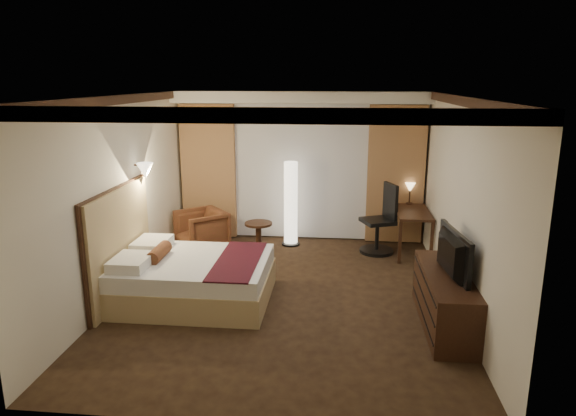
# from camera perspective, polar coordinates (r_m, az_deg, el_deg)

# --- Properties ---
(floor) EXTENTS (4.50, 5.50, 0.01)m
(floor) POSITION_cam_1_polar(r_m,az_deg,el_deg) (7.18, -0.33, -9.73)
(floor) COLOR black
(floor) RESTS_ON ground
(ceiling) EXTENTS (4.50, 5.50, 0.01)m
(ceiling) POSITION_cam_1_polar(r_m,az_deg,el_deg) (6.57, -0.36, 12.36)
(ceiling) COLOR white
(ceiling) RESTS_ON back_wall
(back_wall) EXTENTS (4.50, 0.02, 2.70)m
(back_wall) POSITION_cam_1_polar(r_m,az_deg,el_deg) (9.43, 1.46, 4.65)
(back_wall) COLOR beige
(back_wall) RESTS_ON floor
(left_wall) EXTENTS (0.02, 5.50, 2.70)m
(left_wall) POSITION_cam_1_polar(r_m,az_deg,el_deg) (7.33, -18.12, 1.19)
(left_wall) COLOR beige
(left_wall) RESTS_ON floor
(right_wall) EXTENTS (0.02, 5.50, 2.70)m
(right_wall) POSITION_cam_1_polar(r_m,az_deg,el_deg) (6.88, 18.62, 0.34)
(right_wall) COLOR beige
(right_wall) RESTS_ON floor
(crown_molding) EXTENTS (4.50, 5.50, 0.12)m
(crown_molding) POSITION_cam_1_polar(r_m,az_deg,el_deg) (6.57, -0.36, 11.84)
(crown_molding) COLOR black
(crown_molding) RESTS_ON ceiling
(soffit) EXTENTS (4.50, 0.50, 0.20)m
(soffit) POSITION_cam_1_polar(r_m,az_deg,el_deg) (9.06, 1.39, 12.21)
(soffit) COLOR white
(soffit) RESTS_ON ceiling
(curtain_sheer) EXTENTS (2.48, 0.04, 2.45)m
(curtain_sheer) POSITION_cam_1_polar(r_m,az_deg,el_deg) (9.37, 1.42, 3.97)
(curtain_sheer) COLOR silver
(curtain_sheer) RESTS_ON back_wall
(curtain_left_drape) EXTENTS (1.00, 0.14, 2.45)m
(curtain_left_drape) POSITION_cam_1_polar(r_m,az_deg,el_deg) (9.59, -8.81, 4.04)
(curtain_left_drape) COLOR tan
(curtain_left_drape) RESTS_ON back_wall
(curtain_right_drape) EXTENTS (1.00, 0.14, 2.45)m
(curtain_right_drape) POSITION_cam_1_polar(r_m,az_deg,el_deg) (9.34, 11.87, 3.63)
(curtain_right_drape) COLOR tan
(curtain_right_drape) RESTS_ON back_wall
(wall_sconce) EXTENTS (0.24, 0.24, 0.24)m
(wall_sconce) POSITION_cam_1_polar(r_m,az_deg,el_deg) (7.71, -15.58, 4.03)
(wall_sconce) COLOR white
(wall_sconce) RESTS_ON left_wall
(bed) EXTENTS (1.99, 1.55, 0.58)m
(bed) POSITION_cam_1_polar(r_m,az_deg,el_deg) (7.07, -10.31, -7.79)
(bed) COLOR white
(bed) RESTS_ON floor
(headboard) EXTENTS (0.12, 1.85, 1.50)m
(headboard) POSITION_cam_1_polar(r_m,az_deg,el_deg) (7.25, -18.14, -3.86)
(headboard) COLOR tan
(headboard) RESTS_ON floor
(armchair) EXTENTS (1.02, 1.03, 0.77)m
(armchair) POSITION_cam_1_polar(r_m,az_deg,el_deg) (9.04, -9.60, -2.23)
(armchair) COLOR #533519
(armchair) RESTS_ON floor
(side_table) EXTENTS (0.47, 0.47, 0.52)m
(side_table) POSITION_cam_1_polar(r_m,az_deg,el_deg) (8.86, -3.28, -3.24)
(side_table) COLOR black
(side_table) RESTS_ON floor
(floor_lamp) EXTENTS (0.32, 0.32, 1.52)m
(floor_lamp) POSITION_cam_1_polar(r_m,az_deg,el_deg) (9.08, 0.31, 0.50)
(floor_lamp) COLOR white
(floor_lamp) RESTS_ON floor
(desk) EXTENTS (0.55, 1.22, 0.75)m
(desk) POSITION_cam_1_polar(r_m,az_deg,el_deg) (9.01, 13.53, -2.56)
(desk) COLOR black
(desk) RESTS_ON floor
(desk_lamp) EXTENTS (0.18, 0.18, 0.34)m
(desk_lamp) POSITION_cam_1_polar(r_m,az_deg,el_deg) (9.32, 13.37, 1.46)
(desk_lamp) COLOR #FFD899
(desk_lamp) RESTS_ON desk
(office_chair) EXTENTS (0.75, 0.75, 1.20)m
(office_chair) POSITION_cam_1_polar(r_m,az_deg,el_deg) (8.84, 9.94, -1.17)
(office_chair) COLOR black
(office_chair) RESTS_ON floor
(dresser) EXTENTS (0.50, 1.71, 0.67)m
(dresser) POSITION_cam_1_polar(r_m,az_deg,el_deg) (6.53, 17.00, -9.71)
(dresser) COLOR black
(dresser) RESTS_ON floor
(television) EXTENTS (0.71, 1.10, 0.14)m
(television) POSITION_cam_1_polar(r_m,az_deg,el_deg) (6.30, 17.14, -4.44)
(television) COLOR black
(television) RESTS_ON dresser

